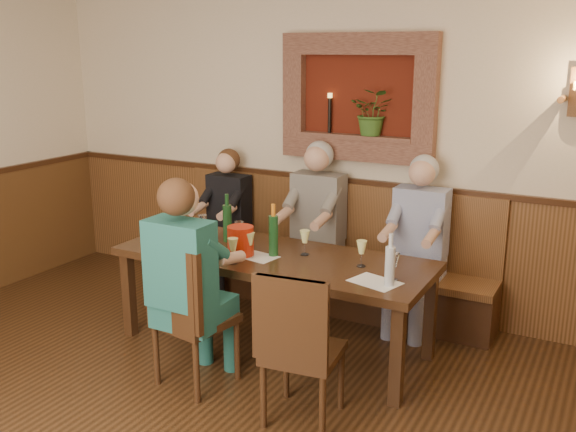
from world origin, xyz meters
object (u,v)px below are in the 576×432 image
(person_bench_left, at_px, (225,234))
(person_bench_mid, at_px, (313,241))
(bench, at_px, (325,270))
(chair_near_left, at_px, (194,343))
(spittoon_bucket, at_px, (241,241))
(person_chair_front, at_px, (191,302))
(person_bench_right, at_px, (416,260))
(dining_table, at_px, (273,264))
(water_bottle, at_px, (390,265))
(wine_bottle_green_b, at_px, (227,222))
(chair_near_right, at_px, (302,377))
(wine_bottle_green_a, at_px, (273,235))

(person_bench_left, distance_m, person_bench_mid, 0.93)
(bench, relative_size, chair_near_left, 2.90)
(bench, bearing_deg, chair_near_left, -96.65)
(bench, bearing_deg, spittoon_bucket, -100.71)
(person_bench_left, bearing_deg, person_chair_front, -63.40)
(person_bench_left, bearing_deg, person_bench_mid, -0.27)
(person_bench_right, bearing_deg, spittoon_bucket, -137.41)
(chair_near_left, height_order, spittoon_bucket, chair_near_left)
(dining_table, height_order, spittoon_bucket, spittoon_bucket)
(water_bottle, bearing_deg, wine_bottle_green_b, 167.04)
(chair_near_left, height_order, water_bottle, water_bottle)
(chair_near_left, bearing_deg, chair_near_right, 6.05)
(person_chair_front, xyz_separation_m, spittoon_bucket, (-0.01, 0.64, 0.25))
(person_bench_right, height_order, wine_bottle_green_b, person_bench_right)
(person_bench_right, bearing_deg, bench, 172.88)
(chair_near_left, relative_size, person_bench_left, 0.77)
(dining_table, xyz_separation_m, chair_near_left, (-0.20, -0.75, -0.37))
(person_bench_right, distance_m, wine_bottle_green_b, 1.55)
(person_bench_right, bearing_deg, person_bench_mid, -179.91)
(person_bench_left, distance_m, person_bench_right, 1.85)
(dining_table, height_order, chair_near_right, chair_near_right)
(person_bench_right, xyz_separation_m, wine_bottle_green_a, (-0.83, -0.86, 0.32))
(dining_table, height_order, person_chair_front, person_chair_front)
(spittoon_bucket, bearing_deg, bench, 79.29)
(person_bench_left, xyz_separation_m, person_bench_mid, (0.93, -0.00, 0.06))
(wine_bottle_green_a, relative_size, wine_bottle_green_b, 1.02)
(person_bench_left, xyz_separation_m, spittoon_bucket, (0.80, -0.97, 0.31))
(bench, height_order, person_bench_mid, person_bench_mid)
(chair_near_right, xyz_separation_m, wine_bottle_green_b, (-1.15, 0.93, 0.62))
(chair_near_left, relative_size, chair_near_right, 1.04)
(bench, relative_size, wine_bottle_green_a, 7.55)
(spittoon_bucket, relative_size, wine_bottle_green_b, 0.58)
(chair_near_left, bearing_deg, person_bench_left, 126.46)
(person_chair_front, distance_m, wine_bottle_green_a, 0.84)
(water_bottle, bearing_deg, person_bench_left, 152.10)
(chair_near_right, distance_m, wine_bottle_green_a, 1.19)
(person_bench_mid, distance_m, wine_bottle_green_a, 0.91)
(person_bench_mid, bearing_deg, person_bench_left, 179.73)
(dining_table, bearing_deg, spittoon_bucket, -146.94)
(person_bench_mid, height_order, person_bench_right, person_bench_mid)
(person_bench_left, height_order, person_chair_front, person_chair_front)
(person_bench_right, height_order, wine_bottle_green_a, person_bench_right)
(chair_near_right, distance_m, water_bottle, 0.91)
(person_bench_left, bearing_deg, water_bottle, -27.90)
(chair_near_right, distance_m, person_bench_mid, 1.83)
(wine_bottle_green_a, bearing_deg, person_bench_left, 139.74)
(water_bottle, bearing_deg, dining_table, 167.65)
(chair_near_right, distance_m, person_chair_front, 0.91)
(person_chair_front, bearing_deg, chair_near_left, 98.82)
(person_bench_left, distance_m, water_bottle, 2.28)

